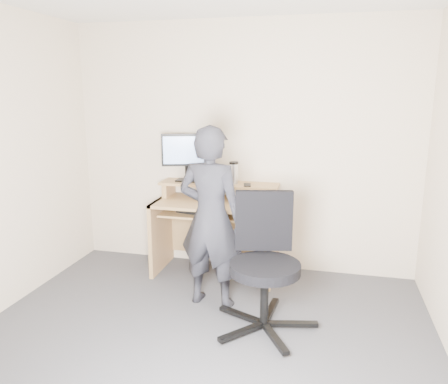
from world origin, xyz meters
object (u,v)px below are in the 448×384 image
at_px(office_chair, 264,257).
at_px(monitor, 187,153).
at_px(desk, 217,219).
at_px(person, 211,218).

bearing_deg(office_chair, monitor, 120.76).
distance_m(monitor, office_chair, 1.54).
bearing_deg(office_chair, desk, 110.94).
bearing_deg(person, desk, -71.86).
relative_size(monitor, person, 0.32).
xyz_separation_m(monitor, office_chair, (0.96, -1.03, -0.64)).
bearing_deg(desk, monitor, 166.95).
bearing_deg(person, office_chair, 162.70).
bearing_deg(monitor, desk, -30.20).
height_order(office_chair, person, person).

